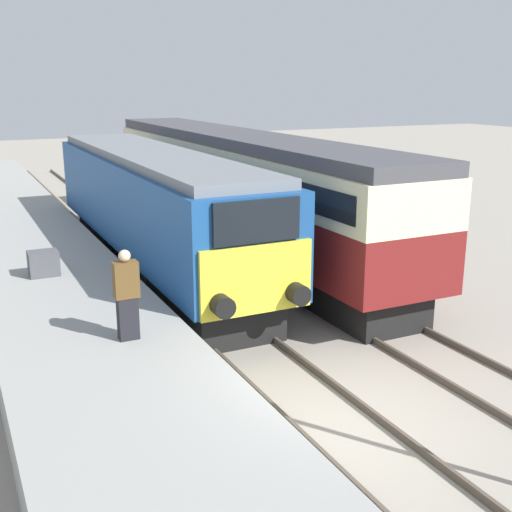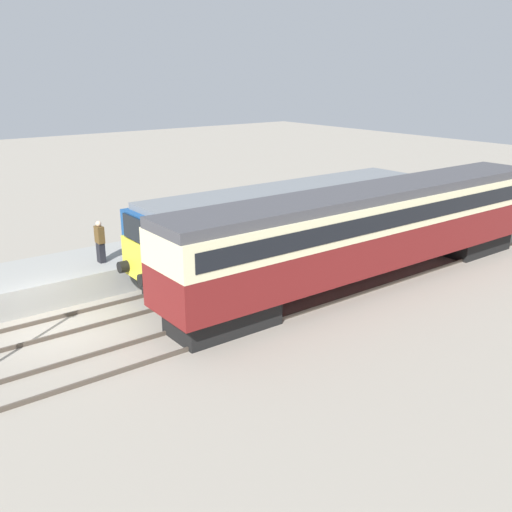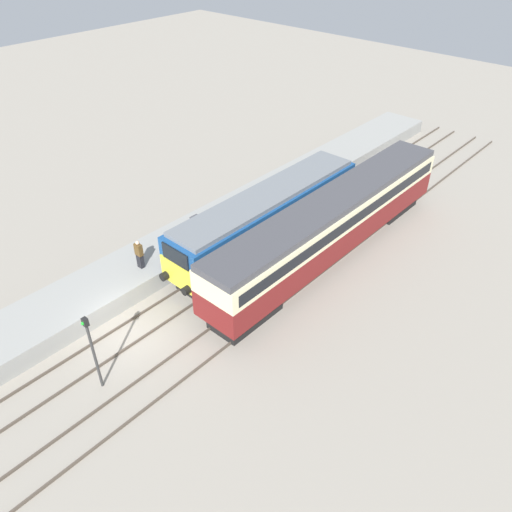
# 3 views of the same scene
# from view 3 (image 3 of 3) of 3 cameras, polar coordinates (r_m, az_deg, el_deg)

# --- Properties ---
(ground_plane) EXTENTS (120.00, 120.00, 0.00)m
(ground_plane) POSITION_cam_3_polar(r_m,az_deg,el_deg) (25.33, -14.19, -8.62)
(ground_plane) COLOR gray
(platform_left) EXTENTS (3.50, 50.00, 1.04)m
(platform_left) POSITION_cam_3_polar(r_m,az_deg,el_deg) (30.77, -6.02, 2.63)
(platform_left) COLOR gray
(platform_left) RESTS_ON ground_plane
(rails_near_track) EXTENTS (1.51, 60.00, 0.14)m
(rails_near_track) POSITION_cam_3_polar(r_m,az_deg,el_deg) (27.43, -5.84, -3.26)
(rails_near_track) COLOR #4C4238
(rails_near_track) RESTS_ON ground_plane
(rails_far_track) EXTENTS (1.50, 60.00, 0.14)m
(rails_far_track) POSITION_cam_3_polar(r_m,az_deg,el_deg) (25.56, -0.60, -6.51)
(rails_far_track) COLOR #4C4238
(rails_far_track) RESTS_ON ground_plane
(locomotive) EXTENTS (2.70, 14.30, 3.66)m
(locomotive) POSITION_cam_3_polar(r_m,az_deg,el_deg) (29.28, 1.34, 4.51)
(locomotive) COLOR black
(locomotive) RESTS_ON ground_plane
(passenger_carriage) EXTENTS (2.75, 18.82, 3.96)m
(passenger_carriage) POSITION_cam_3_polar(r_m,az_deg,el_deg) (28.51, 8.70, 3.94)
(passenger_carriage) COLOR black
(passenger_carriage) RESTS_ON ground_plane
(person_on_platform) EXTENTS (0.44, 0.26, 1.68)m
(person_on_platform) POSITION_cam_3_polar(r_m,az_deg,el_deg) (27.16, -13.20, 0.20)
(person_on_platform) COLOR black
(person_on_platform) RESTS_ON platform_left
(signal_post) EXTENTS (0.24, 0.28, 3.96)m
(signal_post) POSITION_cam_3_polar(r_m,az_deg,el_deg) (21.74, -18.22, -9.91)
(signal_post) COLOR #333333
(signal_post) RESTS_ON ground_plane
(luggage_crate) EXTENTS (0.70, 0.56, 0.60)m
(luggage_crate) POSITION_cam_3_polar(r_m,az_deg,el_deg) (30.36, -6.75, 3.91)
(luggage_crate) COLOR #4C4C51
(luggage_crate) RESTS_ON platform_left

